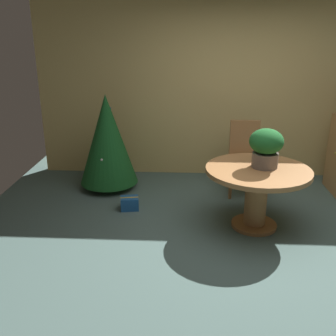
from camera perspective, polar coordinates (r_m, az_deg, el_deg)
ground_plane at (r=4.29m, az=12.68°, el=-10.81°), size 6.60×6.60×0.00m
back_wall_panel at (r=5.96m, az=10.29°, el=11.16°), size 6.00×0.10×2.60m
round_dining_table at (r=4.43m, az=12.98°, el=-2.39°), size 1.16×1.16×0.71m
flower_vase at (r=4.35m, az=14.24°, el=3.15°), size 0.37×0.37×0.43m
wooden_chair_far at (r=5.41m, az=11.21°, el=2.12°), size 0.45×0.45×0.99m
holiday_tree at (r=5.44m, az=-8.92°, el=4.18°), size 0.81×0.81×1.34m
gift_box_blue at (r=4.93m, az=-5.68°, el=-5.18°), size 0.25×0.21×0.16m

